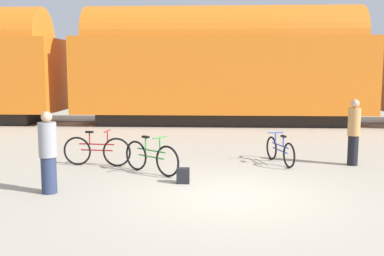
# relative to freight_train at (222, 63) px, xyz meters

# --- Properties ---
(ground_plane) EXTENTS (80.00, 80.00, 0.00)m
(ground_plane) POSITION_rel_freight_train_xyz_m (0.00, -11.61, -2.77)
(ground_plane) COLOR #B2A893
(freight_train) EXTENTS (41.20, 2.92, 5.27)m
(freight_train) POSITION_rel_freight_train_xyz_m (0.00, 0.00, 0.00)
(freight_train) COLOR black
(freight_train) RESTS_ON ground_plane
(rail_near) EXTENTS (53.20, 0.07, 0.01)m
(rail_near) POSITION_rel_freight_train_xyz_m (0.00, -0.72, -2.76)
(rail_near) COLOR #4C4238
(rail_near) RESTS_ON ground_plane
(rail_far) EXTENTS (53.20, 0.07, 0.01)m
(rail_far) POSITION_rel_freight_train_xyz_m (0.00, 0.72, -2.76)
(rail_far) COLOR #4C4238
(rail_far) RESTS_ON ground_plane
(bicycle_blue) EXTENTS (0.58, 1.68, 0.81)m
(bicycle_blue) POSITION_rel_freight_train_xyz_m (1.43, -8.45, -2.42)
(bicycle_blue) COLOR black
(bicycle_blue) RESTS_ON ground_plane
(bicycle_green) EXTENTS (1.46, 1.16, 0.92)m
(bicycle_green) POSITION_rel_freight_train_xyz_m (-1.83, -9.75, -2.37)
(bicycle_green) COLOR black
(bicycle_green) RESTS_ON ground_plane
(bicycle_maroon) EXTENTS (1.82, 0.46, 0.94)m
(bicycle_maroon) POSITION_rel_freight_train_xyz_m (-3.36, -8.97, -2.37)
(bicycle_maroon) COLOR black
(bicycle_maroon) RESTS_ON ground_plane
(person_in_grey) EXTENTS (0.36, 0.36, 1.67)m
(person_in_grey) POSITION_rel_freight_train_xyz_m (-3.66, -11.57, -1.94)
(person_in_grey) COLOR #283351
(person_in_grey) RESTS_ON ground_plane
(person_in_tan) EXTENTS (0.32, 0.32, 1.73)m
(person_in_tan) POSITION_rel_freight_train_xyz_m (3.30, -8.56, -1.89)
(person_in_tan) COLOR black
(person_in_tan) RESTS_ON ground_plane
(backpack) EXTENTS (0.28, 0.20, 0.34)m
(backpack) POSITION_rel_freight_train_xyz_m (-1.00, -10.65, -2.60)
(backpack) COLOR black
(backpack) RESTS_ON ground_plane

